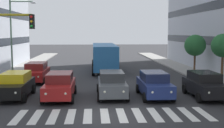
% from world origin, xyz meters
% --- Properties ---
extents(ground_plane, '(180.00, 180.00, 0.00)m').
position_xyz_m(ground_plane, '(0.00, 0.00, 0.00)').
color(ground_plane, '#2D2D30').
extents(crosswalk_markings, '(10.35, 2.80, 0.01)m').
position_xyz_m(crosswalk_markings, '(-0.00, 0.00, 0.00)').
color(crosswalk_markings, silver).
rests_on(crosswalk_markings, ground_plane).
extents(car_0, '(2.02, 4.44, 1.72)m').
position_xyz_m(car_0, '(-6.44, -3.90, 0.89)').
color(car_0, black).
rests_on(car_0, ground_plane).
extents(car_1, '(2.02, 4.44, 1.72)m').
position_xyz_m(car_1, '(-3.08, -4.22, 0.89)').
color(car_1, navy).
rests_on(car_1, ground_plane).
extents(car_2, '(2.02, 4.44, 1.72)m').
position_xyz_m(car_2, '(-0.21, -4.53, 0.89)').
color(car_2, '#474C51').
rests_on(car_2, ground_plane).
extents(car_3, '(2.02, 4.44, 1.72)m').
position_xyz_m(car_3, '(3.27, -4.17, 0.89)').
color(car_3, maroon).
rests_on(car_3, ground_plane).
extents(car_4, '(2.02, 4.44, 1.72)m').
position_xyz_m(car_4, '(6.26, -4.59, 0.89)').
color(car_4, black).
rests_on(car_4, ground_plane).
extents(car_row2_0, '(2.02, 4.44, 1.72)m').
position_xyz_m(car_row2_0, '(6.07, -10.92, 0.89)').
color(car_row2_0, maroon).
rests_on(car_row2_0, ground_plane).
extents(bus_behind_traffic, '(2.78, 10.50, 3.00)m').
position_xyz_m(bus_behind_traffic, '(-0.21, -17.96, 1.86)').
color(bus_behind_traffic, '#286BAD').
rests_on(bus_behind_traffic, ground_plane).
extents(street_lamp_right, '(2.52, 0.28, 7.29)m').
position_xyz_m(street_lamp_right, '(8.47, -13.58, 4.55)').
color(street_lamp_right, '#4C6B56').
rests_on(street_lamp_right, sidewalk_right).
extents(street_tree_1, '(1.92, 1.92, 4.13)m').
position_xyz_m(street_tree_1, '(-9.44, -7.93, 3.30)').
color(street_tree_1, '#513823').
rests_on(street_tree_1, sidewalk_left).
extents(street_tree_2, '(2.19, 2.19, 4.00)m').
position_xyz_m(street_tree_2, '(-9.43, -14.45, 3.04)').
color(street_tree_2, '#513823').
rests_on(street_tree_2, sidewalk_left).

